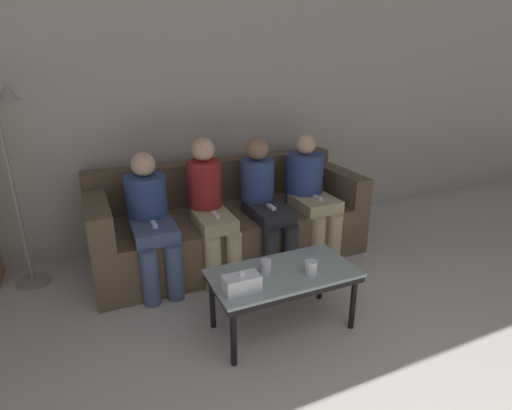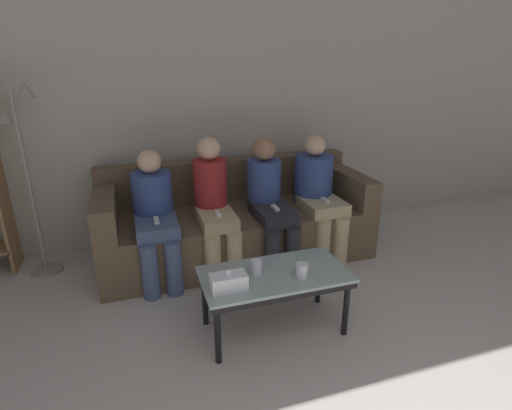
% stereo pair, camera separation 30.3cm
% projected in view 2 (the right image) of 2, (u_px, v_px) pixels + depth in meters
% --- Properties ---
extents(wall_back, '(12.00, 0.06, 2.60)m').
position_uv_depth(wall_back, '(219.00, 108.00, 3.87)').
color(wall_back, '#B7B2A3').
rests_on(wall_back, ground_plane).
extents(couch, '(2.41, 0.93, 0.84)m').
position_uv_depth(couch, '(235.00, 222.00, 3.73)').
color(couch, brown).
rests_on(couch, ground_plane).
extents(coffee_table, '(0.97, 0.50, 0.43)m').
position_uv_depth(coffee_table, '(274.00, 279.00, 2.62)').
color(coffee_table, '#8C9E99').
rests_on(coffee_table, ground_plane).
extents(cup_near_left, '(0.08, 0.08, 0.10)m').
position_uv_depth(cup_near_left, '(302.00, 271.00, 2.54)').
color(cup_near_left, silver).
rests_on(cup_near_left, coffee_table).
extents(cup_near_right, '(0.07, 0.07, 0.10)m').
position_uv_depth(cup_near_right, '(257.00, 267.00, 2.58)').
color(cup_near_right, silver).
rests_on(cup_near_right, coffee_table).
extents(tissue_box, '(0.22, 0.12, 0.13)m').
position_uv_depth(tissue_box, '(229.00, 282.00, 2.41)').
color(tissue_box, white).
rests_on(tissue_box, coffee_table).
extents(standing_lamp, '(0.31, 0.26, 1.59)m').
position_uv_depth(standing_lamp, '(27.00, 162.00, 3.17)').
color(standing_lamp, gray).
rests_on(standing_lamp, ground_plane).
extents(seated_person_left_end, '(0.32, 0.67, 1.07)m').
position_uv_depth(seated_person_left_end, '(155.00, 212.00, 3.22)').
color(seated_person_left_end, '#47567A').
rests_on(seated_person_left_end, ground_plane).
extents(seated_person_mid_left, '(0.31, 0.65, 1.15)m').
position_uv_depth(seated_person_mid_left, '(214.00, 203.00, 3.35)').
color(seated_person_mid_left, tan).
rests_on(seated_person_mid_left, ground_plane).
extents(seated_person_mid_right, '(0.31, 0.70, 1.11)m').
position_uv_depth(seated_person_mid_right, '(269.00, 199.00, 3.49)').
color(seated_person_mid_right, '#28282D').
rests_on(seated_person_mid_right, ground_plane).
extents(seated_person_right_end, '(0.35, 0.66, 1.11)m').
position_uv_depth(seated_person_right_end, '(318.00, 191.00, 3.66)').
color(seated_person_right_end, tan).
rests_on(seated_person_right_end, ground_plane).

